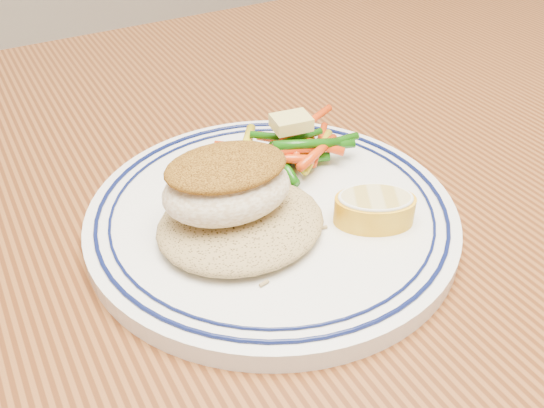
{
  "coord_description": "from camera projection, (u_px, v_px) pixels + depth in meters",
  "views": [
    {
      "loc": [
        -0.21,
        -0.32,
        1.03
      ],
      "look_at": [
        -0.03,
        -0.01,
        0.77
      ],
      "focal_mm": 40.0,
      "sensor_mm": 36.0,
      "label": 1
    }
  ],
  "objects": [
    {
      "name": "lemon_wedge",
      "position": [
        375.0,
        208.0,
        0.43
      ],
      "size": [
        0.07,
        0.07,
        0.02
      ],
      "color": "yellow",
      "rests_on": "plate"
    },
    {
      "name": "fish_fillet",
      "position": [
        227.0,
        184.0,
        0.41
      ],
      "size": [
        0.1,
        0.07,
        0.04
      ],
      "color": "white",
      "rests_on": "rice_pilaf"
    },
    {
      "name": "plate",
      "position": [
        272.0,
        215.0,
        0.45
      ],
      "size": [
        0.27,
        0.27,
        0.02
      ],
      "color": "white",
      "rests_on": "dining_table"
    },
    {
      "name": "dining_table",
      "position": [
        299.0,
        296.0,
        0.53
      ],
      "size": [
        1.5,
        0.9,
        0.75
      ],
      "color": "#522810",
      "rests_on": "ground"
    },
    {
      "name": "rice_pilaf",
      "position": [
        241.0,
        220.0,
        0.42
      ],
      "size": [
        0.12,
        0.11,
        0.02
      ],
      "primitive_type": "ellipsoid",
      "color": "#9E824F",
      "rests_on": "plate"
    },
    {
      "name": "vegetable_pile",
      "position": [
        291.0,
        148.0,
        0.49
      ],
      "size": [
        0.11,
        0.09,
        0.03
      ],
      "color": "#13510A",
      "rests_on": "plate"
    },
    {
      "name": "butter_pat",
      "position": [
        291.0,
        122.0,
        0.48
      ],
      "size": [
        0.03,
        0.03,
        0.01
      ],
      "primitive_type": "cube",
      "rotation": [
        0.0,
        0.0,
        -0.14
      ],
      "color": "#D6C969",
      "rests_on": "vegetable_pile"
    }
  ]
}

